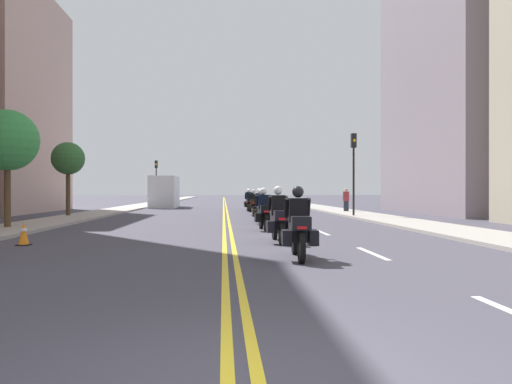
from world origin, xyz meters
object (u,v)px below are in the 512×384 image
(motorcycle_0, at_px, (298,229))
(motorcycle_5, at_px, (254,204))
(motorcycle_3, at_px, (261,209))
(motorcycle_1, at_px, (279,220))
(motorcycle_6, at_px, (249,203))
(street_tree_1, at_px, (68,159))
(motorcycle_2, at_px, (264,213))
(motorcycle_7, at_px, (249,201))
(parked_truck, at_px, (165,193))
(traffic_light_far, at_px, (156,174))
(pedestrian_0, at_px, (346,200))
(traffic_light_near, at_px, (354,160))
(traffic_cone_0, at_px, (24,233))
(motorcycle_4, at_px, (259,206))
(street_tree_0, at_px, (7,141))

(motorcycle_0, bearing_deg, motorcycle_5, 92.13)
(motorcycle_3, bearing_deg, motorcycle_1, -87.54)
(motorcycle_1, bearing_deg, motorcycle_6, 87.99)
(motorcycle_5, relative_size, street_tree_1, 0.54)
(motorcycle_2, relative_size, motorcycle_5, 0.92)
(motorcycle_2, distance_m, motorcycle_7, 20.42)
(motorcycle_3, distance_m, parked_truck, 23.37)
(motorcycle_2, distance_m, street_tree_1, 14.51)
(motorcycle_1, xyz_separation_m, motorcycle_6, (0.27, 21.25, -0.01))
(traffic_light_far, relative_size, pedestrian_0, 2.80)
(motorcycle_2, height_order, traffic_light_near, traffic_light_near)
(traffic_cone_0, height_order, parked_truck, parked_truck)
(motorcycle_5, xyz_separation_m, parked_truck, (-7.15, 14.26, 0.62))
(street_tree_1, xyz_separation_m, parked_truck, (3.50, 16.51, -2.02))
(street_tree_1, bearing_deg, traffic_light_far, 85.92)
(motorcycle_6, height_order, parked_truck, parked_truck)
(parked_truck, bearing_deg, traffic_cone_0, -90.42)
(traffic_light_near, bearing_deg, street_tree_1, 176.27)
(motorcycle_3, xyz_separation_m, motorcycle_5, (0.18, 8.03, 0.00))
(motorcycle_3, xyz_separation_m, pedestrian_0, (6.69, 10.56, 0.22))
(motorcycle_5, xyz_separation_m, traffic_light_near, (5.46, -3.30, 2.63))
(street_tree_1, bearing_deg, motorcycle_7, 44.39)
(motorcycle_3, xyz_separation_m, street_tree_1, (-10.48, 5.78, 2.64))
(traffic_cone_0, relative_size, street_tree_1, 0.16)
(motorcycle_5, bearing_deg, motorcycle_2, -89.51)
(traffic_light_near, bearing_deg, motorcycle_5, 148.85)
(motorcycle_1, relative_size, motorcycle_7, 1.01)
(motorcycle_1, xyz_separation_m, traffic_light_near, (5.76, 13.18, 2.62))
(motorcycle_7, bearing_deg, traffic_light_near, -64.17)
(motorcycle_4, bearing_deg, motorcycle_0, -89.17)
(motorcycle_4, bearing_deg, motorcycle_1, -89.68)
(motorcycle_0, xyz_separation_m, traffic_cone_0, (-7.12, 3.24, -0.33))
(motorcycle_0, relative_size, motorcycle_3, 0.95)
(motorcycle_0, distance_m, traffic_light_far, 42.58)
(street_tree_1, bearing_deg, motorcycle_1, -53.96)
(motorcycle_0, xyz_separation_m, motorcycle_6, (0.23, 24.74, -0.01))
(traffic_cone_0, relative_size, parked_truck, 0.10)
(motorcycle_4, distance_m, parked_truck, 19.64)
(motorcycle_5, relative_size, motorcycle_7, 1.06)
(motorcycle_3, xyz_separation_m, street_tree_0, (-9.98, -3.22, 2.77))
(motorcycle_2, height_order, motorcycle_4, motorcycle_4)
(motorcycle_0, distance_m, street_tree_1, 20.71)
(motorcycle_6, bearing_deg, pedestrian_0, -21.66)
(motorcycle_4, height_order, motorcycle_6, motorcycle_4)
(traffic_light_near, height_order, street_tree_1, traffic_light_near)
(traffic_light_near, xyz_separation_m, traffic_light_far, (-14.42, 24.94, -0.02))
(traffic_cone_0, bearing_deg, motorcycle_2, 33.26)
(pedestrian_0, xyz_separation_m, street_tree_1, (-17.17, -4.78, 2.42))
(motorcycle_7, distance_m, street_tree_0, 22.23)
(motorcycle_5, distance_m, street_tree_1, 11.21)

